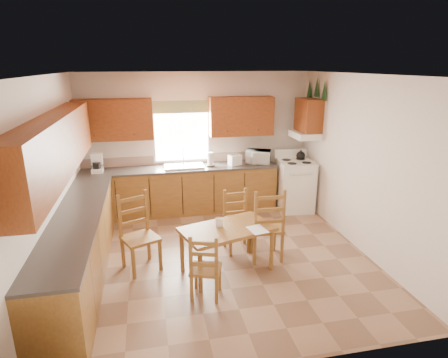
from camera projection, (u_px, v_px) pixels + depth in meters
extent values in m
plane|color=#916C51|center=(218.00, 257.00, 5.75)|extent=(4.50, 4.50, 0.00)
plane|color=brown|center=(218.00, 75.00, 4.95)|extent=(4.50, 4.50, 0.00)
plane|color=silver|center=(50.00, 182.00, 4.92)|extent=(4.50, 4.50, 0.00)
plane|color=silver|center=(361.00, 164.00, 5.79)|extent=(4.50, 4.50, 0.00)
plane|color=silver|center=(197.00, 142.00, 7.46)|extent=(4.50, 4.50, 0.00)
plane|color=silver|center=(267.00, 243.00, 3.25)|extent=(4.50, 4.50, 0.00)
cube|color=brown|center=(181.00, 191.00, 7.37)|extent=(3.75, 0.60, 0.88)
cube|color=brown|center=(80.00, 247.00, 5.10)|extent=(0.60, 3.60, 0.88)
cube|color=#433C38|center=(180.00, 168.00, 7.24)|extent=(3.75, 0.63, 0.04)
cube|color=#433C38|center=(76.00, 216.00, 4.97)|extent=(0.63, 3.60, 0.04)
cube|color=gray|center=(179.00, 159.00, 7.48)|extent=(3.75, 0.01, 0.18)
cube|color=brown|center=(114.00, 120.00, 6.85)|extent=(1.41, 0.33, 0.75)
cube|color=brown|center=(241.00, 116.00, 7.32)|extent=(1.25, 0.33, 0.75)
cube|color=brown|center=(56.00, 146.00, 4.66)|extent=(0.33, 3.60, 0.75)
cube|color=brown|center=(309.00, 115.00, 7.14)|extent=(0.33, 0.62, 0.62)
cube|color=white|center=(305.00, 135.00, 7.24)|extent=(0.44, 0.62, 0.12)
cube|color=white|center=(182.00, 133.00, 7.31)|extent=(1.13, 0.02, 1.18)
cube|color=white|center=(182.00, 133.00, 7.31)|extent=(1.05, 0.01, 1.10)
cube|color=#365B28|center=(181.00, 107.00, 7.14)|extent=(1.19, 0.01, 0.24)
cube|color=silver|center=(184.00, 166.00, 7.24)|extent=(0.75, 0.45, 0.04)
cone|color=#1B4720|center=(324.00, 90.00, 6.72)|extent=(0.22, 0.22, 0.36)
cone|color=#1B4720|center=(317.00, 87.00, 7.01)|extent=(0.22, 0.22, 0.36)
cone|color=#1B4720|center=(310.00, 88.00, 7.32)|extent=(0.22, 0.22, 0.36)
cube|color=white|center=(295.00, 186.00, 7.50)|extent=(0.73, 0.75, 0.98)
cube|color=white|center=(97.00, 163.00, 6.86)|extent=(0.25, 0.29, 0.36)
cylinder|color=white|center=(210.00, 159.00, 7.26)|extent=(0.14, 0.14, 0.28)
cube|color=white|center=(235.00, 160.00, 7.38)|extent=(0.28, 0.23, 0.20)
imported|color=white|center=(258.00, 157.00, 7.50)|extent=(0.54, 0.47, 0.27)
cube|color=brown|center=(227.00, 249.00, 5.28)|extent=(1.40, 1.05, 0.67)
cube|color=brown|center=(206.00, 265.00, 4.66)|extent=(0.46, 0.45, 0.88)
cube|color=brown|center=(266.00, 223.00, 5.57)|extent=(0.49, 0.47, 1.13)
cube|color=brown|center=(140.00, 234.00, 5.26)|extent=(0.60, 0.59, 1.10)
cube|color=brown|center=(238.00, 222.00, 5.83)|extent=(0.43, 0.41, 0.96)
cube|color=white|center=(257.00, 230.00, 5.12)|extent=(0.28, 0.34, 0.00)
cube|color=white|center=(219.00, 223.00, 5.18)|extent=(0.10, 0.05, 0.13)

